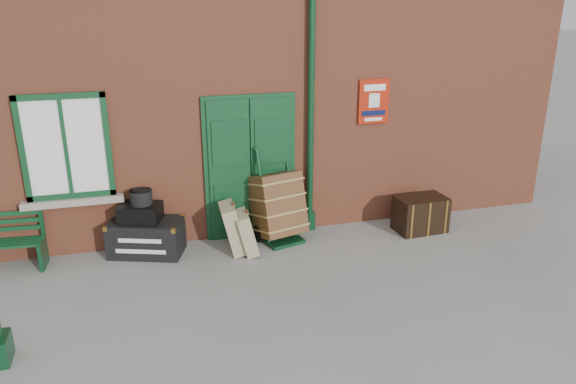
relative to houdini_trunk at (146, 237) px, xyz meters
name	(u,v)px	position (x,y,z in m)	size (l,w,h in m)	color
ground	(295,275)	(1.94, -1.23, -0.26)	(80.00, 80.00, 0.00)	gray
station_building	(242,80)	(1.94, 2.26, 1.90)	(10.30, 4.30, 4.36)	#A44F34
houdini_trunk	(146,237)	(0.00, 0.00, 0.00)	(1.05, 0.58, 0.52)	black
strongbox	(140,213)	(-0.05, 0.00, 0.39)	(0.58, 0.42, 0.26)	black
hatbox	(141,197)	(-0.02, 0.02, 0.63)	(0.31, 0.31, 0.21)	black
suitcase_back	(233,228)	(1.25, -0.28, 0.12)	(0.21, 0.52, 0.73)	tan
suitcase_front	(246,233)	(1.43, -0.38, 0.07)	(0.19, 0.47, 0.63)	tan
porter_trolley	(278,205)	(2.01, -0.01, 0.30)	(0.87, 0.91, 1.44)	#0E381D
dark_trunk	(420,214)	(4.31, -0.31, 0.02)	(0.79, 0.52, 0.57)	black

